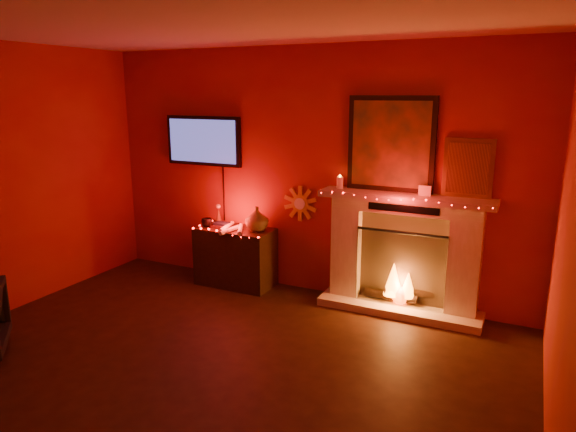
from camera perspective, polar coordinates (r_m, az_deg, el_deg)
name	(u,v)px	position (r m, az deg, el deg)	size (l,w,h in m)	color
room	(155,223)	(3.56, -14.57, -0.80)	(5.00, 5.00, 5.00)	black
fireplace	(403,242)	(5.34, 12.66, -2.89)	(1.72, 0.40, 2.18)	beige
tv	(204,141)	(6.22, -9.36, 8.22)	(1.00, 0.07, 1.24)	black
sunburst_clock	(300,204)	(5.73, 1.36, 1.39)	(0.40, 0.03, 0.40)	gold
console_table	(236,253)	(6.02, -5.75, -4.14)	(0.89, 0.56, 0.96)	black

